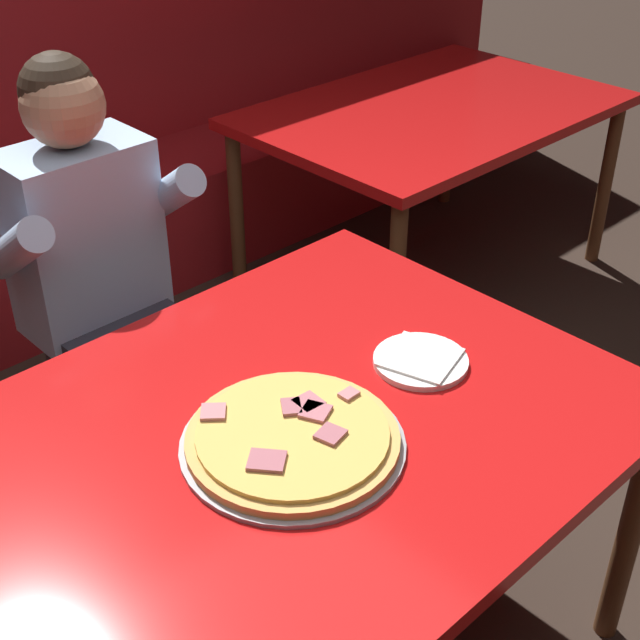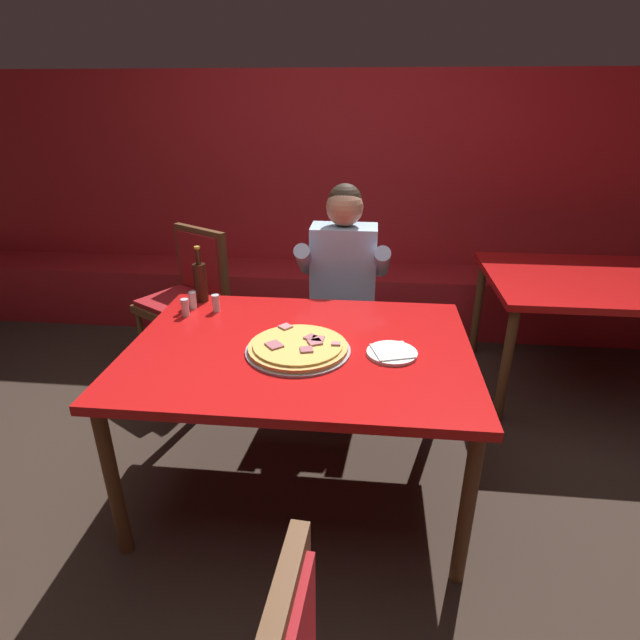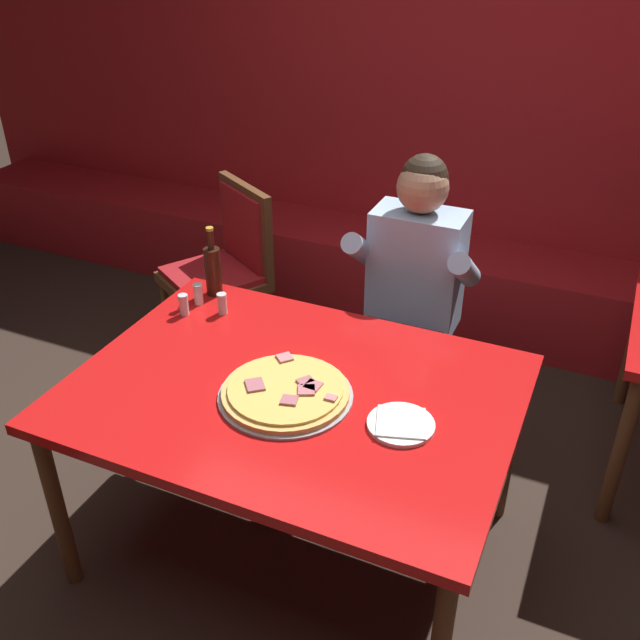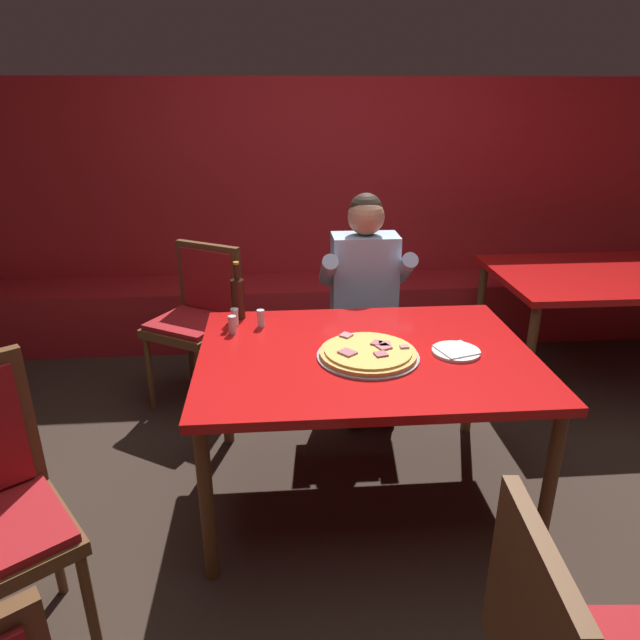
{
  "view_description": "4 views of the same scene",
  "coord_description": "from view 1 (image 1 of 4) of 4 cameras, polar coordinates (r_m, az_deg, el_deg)",
  "views": [
    {
      "loc": [
        -0.87,
        -1.05,
        1.88
      ],
      "look_at": [
        0.18,
        0.06,
        0.9
      ],
      "focal_mm": 50.0,
      "sensor_mm": 36.0,
      "label": 1
    },
    {
      "loc": [
        0.28,
        -1.88,
        1.72
      ],
      "look_at": [
        0.07,
        0.15,
        0.8
      ],
      "focal_mm": 28.0,
      "sensor_mm": 36.0,
      "label": 2
    },
    {
      "loc": [
        0.86,
        -1.7,
        2.15
      ],
      "look_at": [
        -0.03,
        0.3,
        0.83
      ],
      "focal_mm": 40.0,
      "sensor_mm": 36.0,
      "label": 3
    },
    {
      "loc": [
        -0.38,
        -2.24,
        1.81
      ],
      "look_at": [
        -0.19,
        0.1,
        0.86
      ],
      "focal_mm": 32.0,
      "sensor_mm": 36.0,
      "label": 4
    }
  ],
  "objects": [
    {
      "name": "diner_seated_blue_shirt",
      "position": [
        2.44,
        -13.61,
        2.89
      ],
      "size": [
        0.53,
        0.53,
        1.27
      ],
      "color": "black",
      "rests_on": "ground_plane"
    },
    {
      "name": "plate_white_paper",
      "position": [
        1.97,
        6.46,
        -2.58
      ],
      "size": [
        0.21,
        0.21,
        0.02
      ],
      "color": "white",
      "rests_on": "main_dining_table"
    },
    {
      "name": "main_dining_table",
      "position": [
        1.82,
        -2.87,
        -8.85
      ],
      "size": [
        1.46,
        1.07,
        0.74
      ],
      "color": "brown",
      "rests_on": "ground_plane"
    },
    {
      "name": "background_dining_table",
      "position": [
        3.53,
        7.21,
        12.36
      ],
      "size": [
        1.42,
        0.96,
        0.74
      ],
      "color": "brown",
      "rests_on": "ground_plane"
    },
    {
      "name": "pizza",
      "position": [
        1.74,
        -1.73,
        -7.61
      ],
      "size": [
        0.44,
        0.44,
        0.05
      ],
      "color": "#9E9EA3",
      "rests_on": "main_dining_table"
    }
  ]
}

